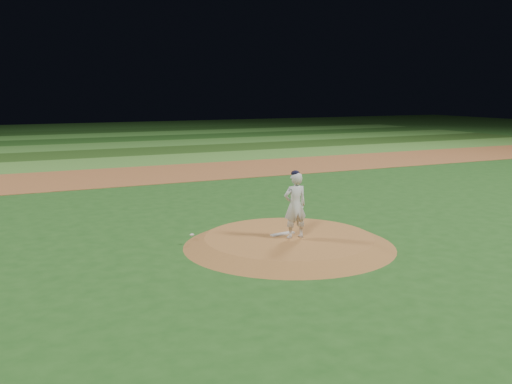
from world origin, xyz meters
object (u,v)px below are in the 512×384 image
(pitcher_on_mound, at_px, (295,205))
(rosin_bag, at_px, (192,235))
(pitchers_mound, at_px, (289,241))
(pitching_rubber, at_px, (283,234))

(pitcher_on_mound, bearing_deg, rosin_bag, 150.75)
(rosin_bag, distance_m, pitcher_on_mound, 2.80)
(pitcher_on_mound, bearing_deg, pitchers_mound, 109.85)
(pitchers_mound, xyz_separation_m, pitcher_on_mound, (0.07, -0.18, 0.99))
(pitchers_mound, bearing_deg, pitching_rubber, 102.89)
(rosin_bag, bearing_deg, pitchers_mound, -26.34)
(rosin_bag, relative_size, pitcher_on_mound, 0.07)
(pitching_rubber, bearing_deg, pitcher_on_mound, -82.61)
(rosin_bag, bearing_deg, pitching_rubber, -21.55)
(pitchers_mound, bearing_deg, pitcher_on_mound, -70.15)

